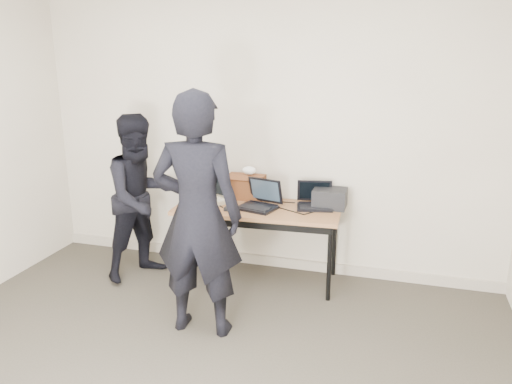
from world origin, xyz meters
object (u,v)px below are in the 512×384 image
at_px(leather_satchel, 246,186).
at_px(person_typist, 197,216).
at_px(laptop_beige, 206,197).
at_px(desk, 258,214).
at_px(laptop_right, 314,201).
at_px(person_observer, 142,197).
at_px(laptop_center, 260,201).
at_px(equipment_box, 330,198).

height_order(leather_satchel, person_typist, person_typist).
bearing_deg(laptop_beige, desk, 25.67).
xyz_separation_m(desk, laptop_right, (0.49, 0.17, 0.11)).
bearing_deg(person_observer, desk, -49.86).
bearing_deg(laptop_center, leather_satchel, 146.63).
height_order(desk, laptop_beige, laptop_beige).
bearing_deg(laptop_center, person_typist, -87.67).
height_order(laptop_center, person_observer, person_observer).
relative_size(laptop_center, person_observer, 0.26).
bearing_deg(laptop_center, laptop_right, 33.56).
xyz_separation_m(leather_satchel, person_observer, (-0.90, -0.41, -0.07)).
xyz_separation_m(laptop_right, equipment_box, (0.14, 0.03, 0.03)).
distance_m(desk, leather_satchel, 0.35).
distance_m(laptop_right, leather_satchel, 0.68).
relative_size(laptop_right, equipment_box, 1.25).
distance_m(laptop_center, equipment_box, 0.64).
bearing_deg(leather_satchel, desk, -51.10).
bearing_deg(desk, equipment_box, 14.06).
xyz_separation_m(laptop_right, person_observer, (-1.57, -0.35, 0.01)).
xyz_separation_m(laptop_beige, equipment_box, (1.13, 0.19, 0.03)).
relative_size(laptop_center, equipment_box, 1.35).
bearing_deg(person_typist, leather_satchel, -94.13).
xyz_separation_m(laptop_beige, laptop_center, (0.52, 0.00, 0.00)).
relative_size(laptop_beige, leather_satchel, 1.24).
distance_m(equipment_box, person_observer, 1.75).
relative_size(desk, laptop_beige, 3.42).
bearing_deg(equipment_box, person_observer, -167.59).
distance_m(laptop_beige, laptop_right, 1.01).
height_order(laptop_center, laptop_right, laptop_center).
relative_size(laptop_right, person_observer, 0.24).
bearing_deg(equipment_box, person_typist, -125.47).
xyz_separation_m(desk, person_typist, (-0.19, -0.96, 0.27)).
bearing_deg(laptop_right, leather_satchel, 163.31).
xyz_separation_m(laptop_beige, leather_satchel, (0.32, 0.23, 0.07)).
bearing_deg(laptop_beige, person_typist, -45.94).
xyz_separation_m(desk, laptop_beige, (-0.50, 0.00, 0.11)).
height_order(laptop_beige, equipment_box, laptop_beige).
bearing_deg(laptop_right, person_observer, -178.91).
bearing_deg(desk, laptop_right, 15.62).
bearing_deg(person_typist, equipment_box, -129.24).
distance_m(leather_satchel, person_observer, 0.99).
distance_m(laptop_beige, equipment_box, 1.15).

